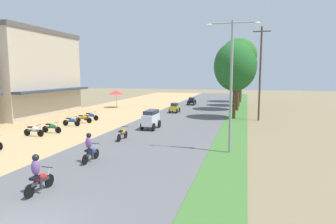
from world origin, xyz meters
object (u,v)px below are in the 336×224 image
object	(u,v)px
median_tree_second	(239,55)
motorbike_ahead_second	(38,175)
motorbike_ahead_third	(90,148)
streetlamp_mid	(242,74)
vendor_umbrella	(116,92)
motorbike_ahead_fourth	(123,133)
car_sedan_black	(192,101)
streetlamp_near	(231,78)
car_hatchback_yellow	(175,107)
parked_motorbike_seventh	(91,116)
median_tree_third	(240,70)
parked_motorbike_third	(34,130)
median_tree_fourth	(241,62)
car_van_white	(151,118)
parked_motorbike_fourth	(52,127)
parked_motorbike_fifth	(72,121)
median_tree_nearest	(235,66)
utility_pole_near	(260,72)
parked_motorbike_sixth	(84,118)

from	to	relation	value
median_tree_second	motorbike_ahead_second	xyz separation A→B (m)	(-6.96, -31.32, -6.57)
motorbike_ahead_third	streetlamp_mid	bearing A→B (deg)	80.84
vendor_umbrella	motorbike_ahead_fourth	size ratio (longest dim) A/B	1.40
car_sedan_black	motorbike_ahead_second	bearing A→B (deg)	-89.58
median_tree_second	motorbike_ahead_third	world-z (taller)	median_tree_second
streetlamp_near	car_hatchback_yellow	bearing A→B (deg)	113.60
parked_motorbike_seventh	median_tree_third	xyz separation A→B (m)	(14.83, 18.67, 5.06)
parked_motorbike_third	motorbike_ahead_third	bearing A→B (deg)	-33.38
median_tree_fourth	car_van_white	world-z (taller)	median_tree_fourth
streetlamp_mid	motorbike_ahead_second	xyz separation A→B (m)	(-7.21, -50.23, -4.03)
motorbike_ahead_second	car_van_white	bearing A→B (deg)	90.12
median_tree_third	car_hatchback_yellow	bearing A→B (deg)	-126.82
car_van_white	car_hatchback_yellow	size ratio (longest dim) A/B	1.20
parked_motorbike_fourth	motorbike_ahead_fourth	xyz separation A→B (m)	(6.79, -1.02, 0.02)
car_sedan_black	streetlamp_near	bearing A→B (deg)	-75.10
streetlamp_mid	parked_motorbike_third	bearing A→B (deg)	-110.53
car_sedan_black	motorbike_ahead_second	world-z (taller)	motorbike_ahead_second
median_tree_second	motorbike_ahead_fourth	xyz separation A→B (m)	(-7.64, -21.15, -6.85)
parked_motorbike_third	median_tree_third	bearing A→B (deg)	61.16
parked_motorbike_seventh	streetlamp_mid	bearing A→B (deg)	64.85
vendor_umbrella	median_tree_second	bearing A→B (deg)	3.45
streetlamp_near	parked_motorbike_fourth	bearing A→B (deg)	170.14
parked_motorbike_seventh	vendor_umbrella	world-z (taller)	vendor_umbrella
parked_motorbike_fifth	streetlamp_mid	xyz separation A→B (m)	(14.99, 35.66, 4.33)
median_tree_nearest	utility_pole_near	xyz separation A→B (m)	(2.62, -0.36, -0.66)
parked_motorbike_sixth	motorbike_ahead_fourth	size ratio (longest dim) A/B	1.00
vendor_umbrella	car_van_white	bearing A→B (deg)	-56.09
median_tree_nearest	car_hatchback_yellow	distance (m)	9.58
median_tree_nearest	motorbike_ahead_second	world-z (taller)	median_tree_nearest
median_tree_nearest	parked_motorbike_third	bearing A→B (deg)	-137.06
parked_motorbike_fourth	motorbike_ahead_third	size ratio (longest dim) A/B	1.00
parked_motorbike_seventh	median_tree_second	distance (m)	20.88
vendor_umbrella	parked_motorbike_sixth	bearing A→B (deg)	-78.99
parked_motorbike_seventh	motorbike_ahead_third	xyz separation A→B (m)	(7.64, -13.76, 0.30)
median_tree_second	streetlamp_mid	distance (m)	19.08
parked_motorbike_sixth	car_van_white	size ratio (longest dim) A/B	0.75
motorbike_ahead_third	car_hatchback_yellow	bearing A→B (deg)	91.27
parked_motorbike_sixth	median_tree_third	distance (m)	25.62
vendor_umbrella	car_hatchback_yellow	size ratio (longest dim) A/B	1.26
car_sedan_black	car_hatchback_yellow	bearing A→B (deg)	-92.22
parked_motorbike_fourth	vendor_umbrella	world-z (taller)	vendor_umbrella
parked_motorbike_sixth	median_tree_second	xyz separation A→B (m)	(14.59, 14.80, 6.87)
median_tree_third	car_van_white	bearing A→B (deg)	-107.86
median_tree_second	car_van_white	world-z (taller)	median_tree_second
parked_motorbike_seventh	median_tree_second	size ratio (longest dim) A/B	0.19
parked_motorbike_fifth	motorbike_ahead_third	bearing A→B (deg)	-52.93
motorbike_ahead_second	motorbike_ahead_third	bearing A→B (deg)	92.13
streetlamp_near	median_tree_nearest	bearing A→B (deg)	91.42
median_tree_third	streetlamp_near	distance (m)	28.30
median_tree_fourth	median_tree_third	bearing A→B (deg)	-90.38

